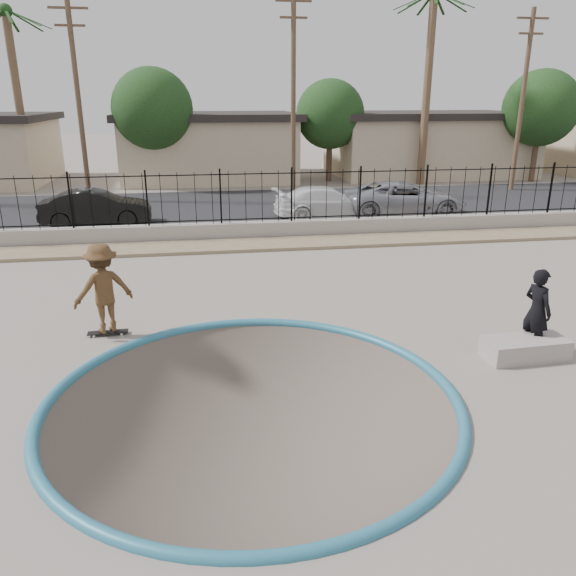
# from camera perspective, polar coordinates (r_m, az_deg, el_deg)

# --- Properties ---
(ground) EXTENTS (120.00, 120.00, 2.20)m
(ground) POSITION_cam_1_polar(r_m,az_deg,el_deg) (22.11, -6.78, 3.18)
(ground) COLOR slate
(ground) RESTS_ON ground
(bowl_pit) EXTENTS (6.84, 6.84, 1.80)m
(bowl_pit) POSITION_cam_1_polar(r_m,az_deg,el_deg) (9.62, -3.59, -11.36)
(bowl_pit) COLOR #51483E
(bowl_pit) RESTS_ON ground
(coping_ring) EXTENTS (7.04, 7.04, 0.20)m
(coping_ring) POSITION_cam_1_polar(r_m,az_deg,el_deg) (9.62, -3.59, -11.36)
(coping_ring) COLOR #296C86
(coping_ring) RESTS_ON ground
(rock_strip) EXTENTS (42.00, 1.60, 0.11)m
(rock_strip) POSITION_cam_1_polar(r_m,az_deg,el_deg) (19.11, -6.55, 4.27)
(rock_strip) COLOR #978762
(rock_strip) RESTS_ON ground
(retaining_wall) EXTENTS (42.00, 0.45, 0.60)m
(retaining_wall) POSITION_cam_1_polar(r_m,az_deg,el_deg) (20.12, -6.73, 5.72)
(retaining_wall) COLOR gray
(retaining_wall) RESTS_ON ground
(fence) EXTENTS (40.00, 0.04, 1.80)m
(fence) POSITION_cam_1_polar(r_m,az_deg,el_deg) (19.88, -6.86, 9.09)
(fence) COLOR black
(fence) RESTS_ON retaining_wall
(street) EXTENTS (90.00, 8.00, 0.04)m
(street) POSITION_cam_1_polar(r_m,az_deg,el_deg) (26.73, -7.35, 8.36)
(street) COLOR black
(street) RESTS_ON ground
(house_center) EXTENTS (10.60, 8.60, 3.90)m
(house_center) POSITION_cam_1_polar(r_m,az_deg,el_deg) (35.90, -8.02, 14.15)
(house_center) COLOR tan
(house_center) RESTS_ON ground
(house_east) EXTENTS (12.60, 8.60, 3.90)m
(house_east) POSITION_cam_1_polar(r_m,az_deg,el_deg) (38.79, 13.80, 14.14)
(house_east) COLOR tan
(house_east) RESTS_ON ground
(palm_mid) EXTENTS (2.30, 2.30, 9.30)m
(palm_mid) POSITION_cam_1_polar(r_m,az_deg,el_deg) (34.61, -26.21, 20.17)
(palm_mid) COLOR brown
(palm_mid) RESTS_ON ground
(palm_right) EXTENTS (2.30, 2.30, 10.30)m
(palm_right) POSITION_cam_1_polar(r_m,az_deg,el_deg) (33.85, 14.25, 22.59)
(palm_right) COLOR brown
(palm_right) RESTS_ON ground
(utility_pole_left) EXTENTS (1.70, 0.24, 9.00)m
(utility_pole_left) POSITION_cam_1_polar(r_m,az_deg,el_deg) (28.77, -20.52, 17.50)
(utility_pole_left) COLOR #473323
(utility_pole_left) RESTS_ON ground
(utility_pole_mid) EXTENTS (1.70, 0.24, 9.50)m
(utility_pole_mid) POSITION_cam_1_polar(r_m,az_deg,el_deg) (28.67, 0.54, 19.13)
(utility_pole_mid) COLOR #473323
(utility_pole_mid) RESTS_ON ground
(utility_pole_right) EXTENTS (1.70, 0.24, 9.00)m
(utility_pole_right) POSITION_cam_1_polar(r_m,az_deg,el_deg) (32.85, 22.72, 17.29)
(utility_pole_right) COLOR #473323
(utility_pole_right) RESTS_ON ground
(street_tree_left) EXTENTS (4.32, 4.32, 6.36)m
(street_tree_left) POSITION_cam_1_polar(r_m,az_deg,el_deg) (32.37, -13.62, 17.25)
(street_tree_left) COLOR #473323
(street_tree_left) RESTS_ON ground
(street_tree_mid) EXTENTS (3.96, 3.96, 5.83)m
(street_tree_mid) POSITION_cam_1_polar(r_m,az_deg,el_deg) (34.18, 4.29, 17.17)
(street_tree_mid) COLOR #473323
(street_tree_mid) RESTS_ON ground
(street_tree_right) EXTENTS (4.32, 4.32, 6.36)m
(street_tree_right) POSITION_cam_1_polar(r_m,az_deg,el_deg) (36.98, 24.31, 16.31)
(street_tree_right) COLOR #473323
(street_tree_right) RESTS_ON ground
(skater) EXTENTS (1.42, 1.16, 1.91)m
(skater) POSITION_cam_1_polar(r_m,az_deg,el_deg) (12.32, -18.24, -0.47)
(skater) COLOR brown
(skater) RESTS_ON ground
(skateboard) EXTENTS (0.85, 0.24, 0.07)m
(skateboard) POSITION_cam_1_polar(r_m,az_deg,el_deg) (12.64, -17.82, -4.30)
(skateboard) COLOR black
(skateboard) RESTS_ON ground
(videographer) EXTENTS (0.56, 0.71, 1.71)m
(videographer) POSITION_cam_1_polar(r_m,az_deg,el_deg) (12.05, 23.98, -2.12)
(videographer) COLOR black
(videographer) RESTS_ON ground
(concrete_ledge) EXTENTS (1.63, 0.77, 0.40)m
(concrete_ledge) POSITION_cam_1_polar(r_m,az_deg,el_deg) (11.90, 22.93, -5.66)
(concrete_ledge) COLOR gray
(concrete_ledge) RESTS_ON ground
(car_b) EXTENTS (4.25, 1.68, 1.38)m
(car_b) POSITION_cam_1_polar(r_m,az_deg,el_deg) (23.41, -18.92, 7.76)
(car_b) COLOR black
(car_b) RESTS_ON street
(car_c) EXTENTS (4.46, 2.09, 1.26)m
(car_c) POSITION_cam_1_polar(r_m,az_deg,el_deg) (23.64, 3.89, 8.68)
(car_c) COLOR white
(car_c) RESTS_ON street
(car_d) EXTENTS (5.21, 2.65, 1.41)m
(car_d) POSITION_cam_1_polar(r_m,az_deg,el_deg) (24.60, 11.79, 8.92)
(car_d) COLOR #94959C
(car_d) RESTS_ON street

